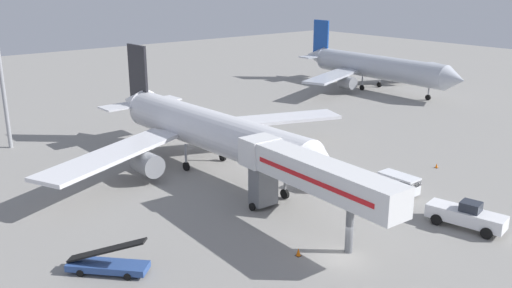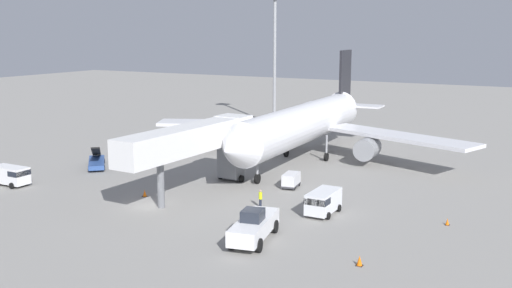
# 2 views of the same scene
# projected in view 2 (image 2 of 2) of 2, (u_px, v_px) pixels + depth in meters

# --- Properties ---
(ground_plane) EXTENTS (300.00, 300.00, 0.00)m
(ground_plane) POSITION_uv_depth(u_px,v_px,m) (151.00, 206.00, 57.71)
(ground_plane) COLOR gray
(airplane_at_gate) EXTENTS (44.67, 42.17, 13.87)m
(airplane_at_gate) POSITION_uv_depth(u_px,v_px,m) (305.00, 124.00, 77.68)
(airplane_at_gate) COLOR silver
(airplane_at_gate) RESTS_ON ground
(jet_bridge) EXTENTS (4.03, 19.52, 7.40)m
(jet_bridge) POSITION_uv_depth(u_px,v_px,m) (196.00, 141.00, 61.12)
(jet_bridge) COLOR silver
(jet_bridge) RESTS_ON ground
(pushback_tug) EXTENTS (3.69, 7.53, 2.72)m
(pushback_tug) POSITION_uv_depth(u_px,v_px,m) (254.00, 226.00, 48.04)
(pushback_tug) COLOR white
(pushback_tug) RESTS_ON ground
(belt_loader_truck) EXTENTS (5.83, 6.10, 3.16)m
(belt_loader_truck) POSITION_uv_depth(u_px,v_px,m) (97.00, 161.00, 74.18)
(belt_loader_truck) COLOR #2D4C8E
(belt_loader_truck) RESTS_ON ground
(service_van_near_right) EXTENTS (4.42, 2.19, 2.11)m
(service_van_near_right) POSITION_uv_depth(u_px,v_px,m) (11.00, 175.00, 65.29)
(service_van_near_right) COLOR white
(service_van_near_right) RESTS_ON ground
(service_van_near_center) EXTENTS (2.32, 4.42, 2.19)m
(service_van_near_center) POSITION_uv_depth(u_px,v_px,m) (323.00, 201.00, 55.01)
(service_van_near_center) COLOR white
(service_van_near_center) RESTS_ON ground
(baggage_cart_mid_right) EXTENTS (1.81, 2.80, 1.60)m
(baggage_cart_mid_right) POSITION_uv_depth(u_px,v_px,m) (291.00, 180.00, 64.43)
(baggage_cart_mid_right) COLOR #38383D
(baggage_cart_mid_right) RESTS_ON ground
(ground_crew_worker_foreground) EXTENTS (0.47, 0.47, 1.79)m
(ground_crew_worker_foreground) POSITION_uv_depth(u_px,v_px,m) (260.00, 198.00, 57.11)
(ground_crew_worker_foreground) COLOR #1E2333
(ground_crew_worker_foreground) RESTS_ON ground
(safety_cone_alpha) EXTENTS (0.50, 0.50, 0.76)m
(safety_cone_alpha) POSITION_uv_depth(u_px,v_px,m) (359.00, 261.00, 43.09)
(safety_cone_alpha) COLOR black
(safety_cone_alpha) RESTS_ON ground
(safety_cone_bravo) EXTENTS (0.39, 0.39, 0.60)m
(safety_cone_bravo) POSITION_uv_depth(u_px,v_px,m) (447.00, 222.00, 52.11)
(safety_cone_bravo) COLOR black
(safety_cone_bravo) RESTS_ON ground
(safety_cone_charlie) EXTENTS (0.47, 0.47, 0.72)m
(safety_cone_charlie) POSITION_uv_depth(u_px,v_px,m) (145.00, 193.00, 61.06)
(safety_cone_charlie) COLOR black
(safety_cone_charlie) RESTS_ON ground
(apron_light_mast) EXTENTS (2.40, 2.40, 23.64)m
(apron_light_mast) POSITION_uv_depth(u_px,v_px,m) (275.00, 31.00, 104.30)
(apron_light_mast) COLOR #93969B
(apron_light_mast) RESTS_ON ground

